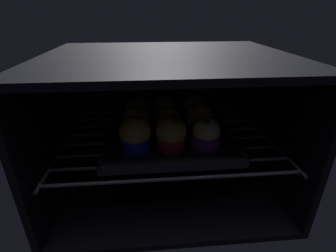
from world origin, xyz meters
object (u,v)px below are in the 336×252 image
(baking_tray, at_px, (168,135))
(muffin_row0_col1, at_px, (170,134))
(muffin_row1_col2, at_px, (198,119))
(muffin_row1_col0, at_px, (136,122))
(muffin_row1_col1, at_px, (168,122))
(muffin_row0_col2, at_px, (206,134))
(muffin_row2_col2, at_px, (194,109))
(muffin_row2_col0, at_px, (138,111))
(muffin_row0_col0, at_px, (135,135))
(muffin_row2_col1, at_px, (166,110))

(baking_tray, distance_m, muffin_row0_col1, 0.09)
(muffin_row1_col2, bearing_deg, baking_tray, 179.97)
(baking_tray, height_order, muffin_row1_col0, muffin_row1_col0)
(baking_tray, xyz_separation_m, muffin_row1_col1, (-0.00, 0.00, 0.04))
(muffin_row0_col1, bearing_deg, muffin_row0_col2, -3.92)
(muffin_row0_col1, relative_size, muffin_row1_col0, 1.10)
(muffin_row1_col1, bearing_deg, muffin_row0_col2, -46.20)
(muffin_row0_col2, height_order, muffin_row1_col0, muffin_row0_col2)
(muffin_row1_col0, bearing_deg, muffin_row2_col2, 24.68)
(muffin_row2_col2, bearing_deg, muffin_row0_col1, -118.48)
(muffin_row2_col0, bearing_deg, muffin_row0_col0, -91.05)
(muffin_row2_col0, bearing_deg, muffin_row1_col2, -26.13)
(muffin_row0_col1, relative_size, muffin_row1_col2, 1.02)
(muffin_row0_col0, xyz_separation_m, muffin_row2_col0, (0.00, 0.16, -0.01))
(muffin_row1_col2, height_order, muffin_row2_col0, muffin_row1_col2)
(baking_tray, height_order, muffin_row2_col2, muffin_row2_col2)
(baking_tray, distance_m, muffin_row1_col2, 0.09)
(muffin_row0_col0, distance_m, muffin_row2_col2, 0.23)
(muffin_row2_col0, height_order, muffin_row2_col1, same)
(muffin_row0_col1, xyz_separation_m, muffin_row1_col1, (0.00, 0.08, -0.00))
(muffin_row0_col0, height_order, muffin_row2_col2, muffin_row0_col0)
(muffin_row0_col2, relative_size, muffin_row2_col0, 1.04)
(muffin_row1_col1, height_order, muffin_row2_col0, muffin_row2_col0)
(muffin_row0_col2, distance_m, muffin_row1_col2, 0.08)
(muffin_row0_col1, height_order, muffin_row0_col2, muffin_row0_col1)
(muffin_row0_col1, height_order, muffin_row1_col0, muffin_row0_col1)
(muffin_row1_col0, bearing_deg, muffin_row0_col1, -45.11)
(muffin_row1_col0, xyz_separation_m, muffin_row1_col2, (0.16, -0.00, 0.00))
(baking_tray, height_order, muffin_row1_col1, muffin_row1_col1)
(muffin_row0_col0, relative_size, muffin_row2_col2, 1.09)
(muffin_row0_col2, height_order, muffin_row1_col1, muffin_row0_col2)
(baking_tray, height_order, muffin_row0_col1, muffin_row0_col1)
(muffin_row0_col0, distance_m, muffin_row0_col2, 0.16)
(muffin_row2_col0, relative_size, muffin_row2_col2, 0.97)
(muffin_row1_col2, distance_m, muffin_row2_col2, 0.08)
(muffin_row1_col1, height_order, muffin_row2_col1, muffin_row2_col1)
(muffin_row1_col2, bearing_deg, muffin_row0_col1, -136.52)
(muffin_row1_col0, distance_m, muffin_row2_col0, 0.08)
(muffin_row0_col2, distance_m, muffin_row2_col2, 0.16)
(muffin_row0_col0, height_order, muffin_row0_col2, muffin_row0_col0)
(muffin_row0_col2, height_order, muffin_row2_col0, muffin_row0_col2)
(baking_tray, height_order, muffin_row0_col2, muffin_row0_col2)
(muffin_row2_col2, bearing_deg, baking_tray, -136.61)
(muffin_row0_col2, distance_m, muffin_row2_col1, 0.18)
(muffin_row1_col0, xyz_separation_m, muffin_row2_col0, (0.00, 0.08, 0.00))
(muffin_row0_col2, bearing_deg, muffin_row0_col1, 176.08)
(muffin_row0_col0, distance_m, muffin_row2_col1, 0.18)
(muffin_row1_col1, bearing_deg, muffin_row0_col0, -135.16)
(muffin_row0_col2, xyz_separation_m, muffin_row1_col2, (-0.00, 0.08, 0.00))
(muffin_row0_col0, xyz_separation_m, muffin_row0_col1, (0.08, 0.00, -0.00))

